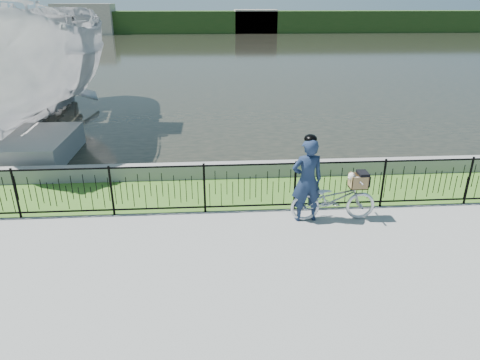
{
  "coord_description": "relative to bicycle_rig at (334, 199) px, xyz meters",
  "views": [
    {
      "loc": [
        -0.82,
        -6.97,
        4.35
      ],
      "look_at": [
        -0.26,
        1.0,
        1.0
      ],
      "focal_mm": 32.0,
      "sensor_mm": 36.0,
      "label": 1
    }
  ],
  "objects": [
    {
      "name": "fence",
      "position": [
        -1.73,
        0.53,
        0.09
      ],
      "size": [
        14.0,
        0.06,
        1.15
      ],
      "primitive_type": null,
      "color": "black",
      "rests_on": "ground"
    },
    {
      "name": "grass_strip",
      "position": [
        -1.73,
        1.53,
        -0.48
      ],
      "size": [
        60.0,
        2.0,
        0.01
      ],
      "primitive_type": "cube",
      "color": "#3D6920",
      "rests_on": "ground"
    },
    {
      "name": "bicycle_rig",
      "position": [
        0.0,
        0.0,
        0.0
      ],
      "size": [
        1.81,
        0.63,
        1.1
      ],
      "color": "silver",
      "rests_on": "ground"
    },
    {
      "name": "ground",
      "position": [
        -1.73,
        -1.07,
        -0.49
      ],
      "size": [
        120.0,
        120.0,
        0.0
      ],
      "primitive_type": "plane",
      "color": "gray",
      "rests_on": "ground"
    },
    {
      "name": "water",
      "position": [
        -1.73,
        31.93,
        -0.49
      ],
      "size": [
        120.0,
        120.0,
        0.0
      ],
      "primitive_type": "plane",
      "color": "black",
      "rests_on": "ground"
    },
    {
      "name": "quay_wall",
      "position": [
        -1.73,
        2.53,
        -0.29
      ],
      "size": [
        60.0,
        0.3,
        0.4
      ],
      "primitive_type": "cube",
      "color": "gray",
      "rests_on": "ground"
    },
    {
      "name": "boat_near",
      "position": [
        -8.7,
        7.91,
        1.88
      ],
      "size": [
        5.05,
        12.07,
        6.38
      ],
      "color": "beige",
      "rests_on": "water"
    },
    {
      "name": "far_building_left",
      "position": [
        -19.73,
        56.93,
        1.51
      ],
      "size": [
        8.0,
        4.0,
        4.0
      ],
      "primitive_type": "cube",
      "color": "#B9AA95",
      "rests_on": "ground"
    },
    {
      "name": "far_building_right",
      "position": [
        4.27,
        57.43,
        1.11
      ],
      "size": [
        6.0,
        3.0,
        3.2
      ],
      "primitive_type": "cube",
      "color": "#B9AA95",
      "rests_on": "ground"
    },
    {
      "name": "far_treeline",
      "position": [
        -1.73,
        58.93,
        1.01
      ],
      "size": [
        120.0,
        6.0,
        3.0
      ],
      "primitive_type": "cube",
      "color": "#264219",
      "rests_on": "ground"
    },
    {
      "name": "cyclist",
      "position": [
        -0.59,
        0.02,
        0.45
      ],
      "size": [
        0.7,
        0.5,
        1.89
      ],
      "color": "#16233E",
      "rests_on": "ground"
    }
  ]
}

